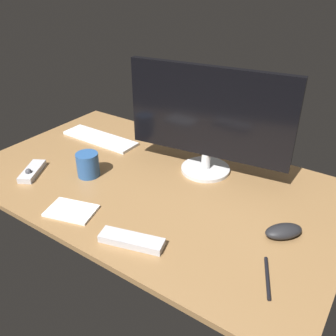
{
  "coord_description": "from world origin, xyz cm",
  "views": [
    {
      "loc": [
        70.27,
        -92.34,
        74.16
      ],
      "look_at": [
        5.52,
        2.83,
        8.0
      ],
      "focal_mm": 38.44,
      "sensor_mm": 36.0,
      "label": 1
    }
  ],
  "objects_px": {
    "keyboard": "(100,138)",
    "tv_remote": "(132,240)",
    "notepad": "(71,211)",
    "media_remote": "(32,171)",
    "coffee_mug": "(88,165)",
    "pen": "(267,278)",
    "monitor": "(208,118)",
    "computer_mouse": "(284,231)"
  },
  "relations": [
    {
      "from": "keyboard",
      "to": "tv_remote",
      "type": "xyz_separation_m",
      "value": [
        0.58,
        -0.47,
        0.0
      ]
    },
    {
      "from": "keyboard",
      "to": "notepad",
      "type": "relative_size",
      "value": 2.38
    },
    {
      "from": "media_remote",
      "to": "coffee_mug",
      "type": "relative_size",
      "value": 1.71
    },
    {
      "from": "media_remote",
      "to": "coffee_mug",
      "type": "xyz_separation_m",
      "value": [
        0.19,
        0.12,
        0.03
      ]
    },
    {
      "from": "notepad",
      "to": "pen",
      "type": "bearing_deg",
      "value": 7.57
    },
    {
      "from": "media_remote",
      "to": "monitor",
      "type": "bearing_deg",
      "value": 96.85
    },
    {
      "from": "tv_remote",
      "to": "pen",
      "type": "height_order",
      "value": "tv_remote"
    },
    {
      "from": "coffee_mug",
      "to": "notepad",
      "type": "height_order",
      "value": "coffee_mug"
    },
    {
      "from": "computer_mouse",
      "to": "tv_remote",
      "type": "height_order",
      "value": "computer_mouse"
    },
    {
      "from": "pen",
      "to": "keyboard",
      "type": "bearing_deg",
      "value": -135.7
    },
    {
      "from": "monitor",
      "to": "tv_remote",
      "type": "distance_m",
      "value": 0.54
    },
    {
      "from": "media_remote",
      "to": "pen",
      "type": "bearing_deg",
      "value": 60.42
    },
    {
      "from": "tv_remote",
      "to": "coffee_mug",
      "type": "bearing_deg",
      "value": 135.43
    },
    {
      "from": "monitor",
      "to": "computer_mouse",
      "type": "bearing_deg",
      "value": -36.84
    },
    {
      "from": "media_remote",
      "to": "coffee_mug",
      "type": "distance_m",
      "value": 0.23
    },
    {
      "from": "monitor",
      "to": "coffee_mug",
      "type": "relative_size",
      "value": 6.67
    },
    {
      "from": "notepad",
      "to": "monitor",
      "type": "bearing_deg",
      "value": 64.33
    },
    {
      "from": "tv_remote",
      "to": "media_remote",
      "type": "bearing_deg",
      "value": 154.95
    },
    {
      "from": "tv_remote",
      "to": "coffee_mug",
      "type": "distance_m",
      "value": 0.44
    },
    {
      "from": "monitor",
      "to": "notepad",
      "type": "relative_size",
      "value": 3.95
    },
    {
      "from": "keyboard",
      "to": "computer_mouse",
      "type": "distance_m",
      "value": 0.95
    },
    {
      "from": "coffee_mug",
      "to": "keyboard",
      "type": "bearing_deg",
      "value": 126.07
    },
    {
      "from": "coffee_mug",
      "to": "pen",
      "type": "bearing_deg",
      "value": -8.71
    },
    {
      "from": "keyboard",
      "to": "coffee_mug",
      "type": "xyz_separation_m",
      "value": [
        0.19,
        -0.26,
        0.04
      ]
    },
    {
      "from": "computer_mouse",
      "to": "pen",
      "type": "xyz_separation_m",
      "value": [
        0.02,
        -0.19,
        -0.01
      ]
    },
    {
      "from": "keyboard",
      "to": "notepad",
      "type": "bearing_deg",
      "value": -56.11
    },
    {
      "from": "monitor",
      "to": "media_remote",
      "type": "height_order",
      "value": "monitor"
    },
    {
      "from": "monitor",
      "to": "notepad",
      "type": "height_order",
      "value": "monitor"
    },
    {
      "from": "coffee_mug",
      "to": "notepad",
      "type": "xyz_separation_m",
      "value": [
        0.12,
        -0.2,
        -0.04
      ]
    },
    {
      "from": "media_remote",
      "to": "notepad",
      "type": "xyz_separation_m",
      "value": [
        0.31,
        -0.08,
        -0.01
      ]
    },
    {
      "from": "tv_remote",
      "to": "pen",
      "type": "xyz_separation_m",
      "value": [
        0.38,
        0.09,
        -0.01
      ]
    },
    {
      "from": "coffee_mug",
      "to": "media_remote",
      "type": "bearing_deg",
      "value": -148.12
    },
    {
      "from": "monitor",
      "to": "media_remote",
      "type": "xyz_separation_m",
      "value": [
        -0.55,
        -0.4,
        -0.21
      ]
    },
    {
      "from": "keyboard",
      "to": "coffee_mug",
      "type": "relative_size",
      "value": 4.02
    },
    {
      "from": "computer_mouse",
      "to": "coffee_mug",
      "type": "bearing_deg",
      "value": 137.28
    },
    {
      "from": "computer_mouse",
      "to": "pen",
      "type": "height_order",
      "value": "computer_mouse"
    },
    {
      "from": "keyboard",
      "to": "tv_remote",
      "type": "distance_m",
      "value": 0.74
    },
    {
      "from": "tv_remote",
      "to": "notepad",
      "type": "bearing_deg",
      "value": 162.46
    },
    {
      "from": "coffee_mug",
      "to": "notepad",
      "type": "relative_size",
      "value": 0.59
    },
    {
      "from": "monitor",
      "to": "computer_mouse",
      "type": "xyz_separation_m",
      "value": [
        0.39,
        -0.21,
        -0.2
      ]
    },
    {
      "from": "computer_mouse",
      "to": "pen",
      "type": "distance_m",
      "value": 0.19
    },
    {
      "from": "coffee_mug",
      "to": "pen",
      "type": "distance_m",
      "value": 0.78
    }
  ]
}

